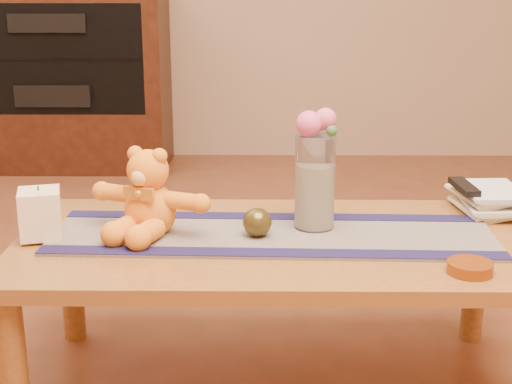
{
  "coord_description": "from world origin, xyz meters",
  "views": [
    {
      "loc": [
        -0.03,
        -1.93,
        1.16
      ],
      "look_at": [
        -0.05,
        0.0,
        0.58
      ],
      "focal_mm": 53.25,
      "sensor_mm": 36.0,
      "label": 1
    }
  ],
  "objects_px": {
    "teddy_bear": "(150,192)",
    "book_bottom": "(461,210)",
    "bronze_ball": "(257,222)",
    "amber_dish": "(470,268)",
    "tv_remote": "(464,187)",
    "pillar_candle": "(40,214)",
    "glass_vase": "(315,182)"
  },
  "relations": [
    {
      "from": "bronze_ball",
      "to": "amber_dish",
      "type": "relative_size",
      "value": 0.71
    },
    {
      "from": "teddy_bear",
      "to": "book_bottom",
      "type": "relative_size",
      "value": 1.48
    },
    {
      "from": "teddy_bear",
      "to": "amber_dish",
      "type": "height_order",
      "value": "teddy_bear"
    },
    {
      "from": "bronze_ball",
      "to": "amber_dish",
      "type": "bearing_deg",
      "value": -24.35
    },
    {
      "from": "book_bottom",
      "to": "amber_dish",
      "type": "distance_m",
      "value": 0.47
    },
    {
      "from": "teddy_bear",
      "to": "amber_dish",
      "type": "bearing_deg",
      "value": 3.4
    },
    {
      "from": "teddy_bear",
      "to": "book_bottom",
      "type": "xyz_separation_m",
      "value": [
        0.9,
        0.19,
        -0.11
      ]
    },
    {
      "from": "pillar_candle",
      "to": "tv_remote",
      "type": "bearing_deg",
      "value": 10.77
    },
    {
      "from": "tv_remote",
      "to": "bronze_ball",
      "type": "bearing_deg",
      "value": -165.41
    },
    {
      "from": "teddy_bear",
      "to": "amber_dish",
      "type": "distance_m",
      "value": 0.85
    },
    {
      "from": "pillar_candle",
      "to": "glass_vase",
      "type": "bearing_deg",
      "value": 6.5
    },
    {
      "from": "glass_vase",
      "to": "book_bottom",
      "type": "bearing_deg",
      "value": 18.69
    },
    {
      "from": "teddy_bear",
      "to": "pillar_candle",
      "type": "distance_m",
      "value": 0.3
    },
    {
      "from": "bronze_ball",
      "to": "book_bottom",
      "type": "relative_size",
      "value": 0.35
    },
    {
      "from": "teddy_bear",
      "to": "bronze_ball",
      "type": "distance_m",
      "value": 0.3
    },
    {
      "from": "pillar_candle",
      "to": "glass_vase",
      "type": "distance_m",
      "value": 0.75
    },
    {
      "from": "tv_remote",
      "to": "amber_dish",
      "type": "xyz_separation_m",
      "value": [
        -0.09,
        -0.45,
        -0.07
      ]
    },
    {
      "from": "tv_remote",
      "to": "amber_dish",
      "type": "distance_m",
      "value": 0.46
    },
    {
      "from": "tv_remote",
      "to": "amber_dish",
      "type": "height_order",
      "value": "tv_remote"
    },
    {
      "from": "pillar_candle",
      "to": "glass_vase",
      "type": "xyz_separation_m",
      "value": [
        0.74,
        0.08,
        0.07
      ]
    },
    {
      "from": "bronze_ball",
      "to": "book_bottom",
      "type": "xyz_separation_m",
      "value": [
        0.61,
        0.23,
        -0.04
      ]
    },
    {
      "from": "amber_dish",
      "to": "teddy_bear",
      "type": "bearing_deg",
      "value": 161.68
    },
    {
      "from": "teddy_bear",
      "to": "book_bottom",
      "type": "bearing_deg",
      "value": 33.92
    },
    {
      "from": "book_bottom",
      "to": "tv_remote",
      "type": "distance_m",
      "value": 0.08
    },
    {
      "from": "amber_dish",
      "to": "pillar_candle",
      "type": "bearing_deg",
      "value": 168.4
    },
    {
      "from": "pillar_candle",
      "to": "amber_dish",
      "type": "relative_size",
      "value": 1.17
    },
    {
      "from": "teddy_bear",
      "to": "glass_vase",
      "type": "height_order",
      "value": "glass_vase"
    },
    {
      "from": "book_bottom",
      "to": "bronze_ball",
      "type": "bearing_deg",
      "value": -167.55
    },
    {
      "from": "glass_vase",
      "to": "book_bottom",
      "type": "xyz_separation_m",
      "value": [
        0.45,
        0.15,
        -0.13
      ]
    },
    {
      "from": "teddy_bear",
      "to": "glass_vase",
      "type": "distance_m",
      "value": 0.45
    },
    {
      "from": "teddy_bear",
      "to": "pillar_candle",
      "type": "xyz_separation_m",
      "value": [
        -0.29,
        -0.04,
        -0.05
      ]
    },
    {
      "from": "teddy_bear",
      "to": "bronze_ball",
      "type": "relative_size",
      "value": 4.22
    }
  ]
}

